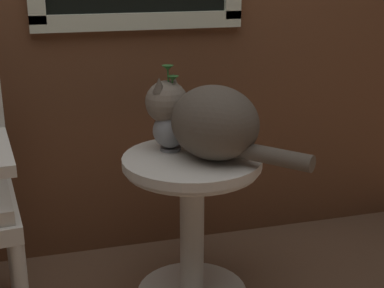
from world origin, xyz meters
The scene contains 3 objects.
wicker_side_table centered at (0.28, 0.15, 0.40)m, with size 0.53×0.53×0.61m.
cat centered at (0.34, 0.13, 0.75)m, with size 0.50×0.55×0.29m.
pewter_vase_with_ivy centered at (0.22, 0.25, 0.70)m, with size 0.13×0.13×0.33m.
Camera 1 is at (-0.25, -1.76, 1.31)m, focal length 52.57 mm.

